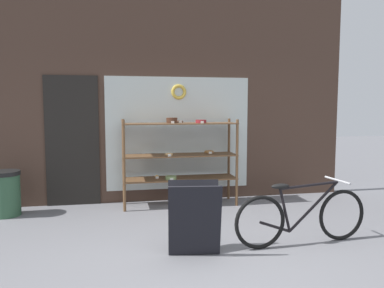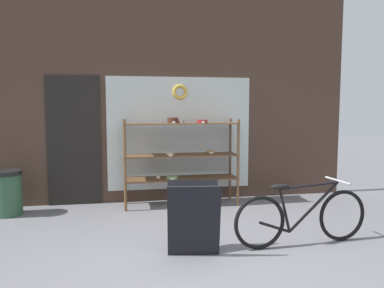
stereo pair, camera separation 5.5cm
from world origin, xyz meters
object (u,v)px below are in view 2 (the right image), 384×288
(display_case, at_px, (181,153))
(bicycle, at_px, (302,217))
(sandwich_board, at_px, (193,219))
(trash_bin, at_px, (7,191))

(display_case, relative_size, bicycle, 1.09)
(sandwich_board, height_order, trash_bin, sandwich_board)
(display_case, xyz_separation_m, bicycle, (1.10, -2.03, -0.53))
(bicycle, relative_size, trash_bin, 2.53)
(display_case, distance_m, sandwich_board, 2.15)
(bicycle, height_order, trash_bin, bicycle)
(bicycle, distance_m, trash_bin, 4.18)
(trash_bin, bearing_deg, display_case, 2.54)
(bicycle, bearing_deg, trash_bin, 148.16)
(trash_bin, bearing_deg, sandwich_board, -39.08)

